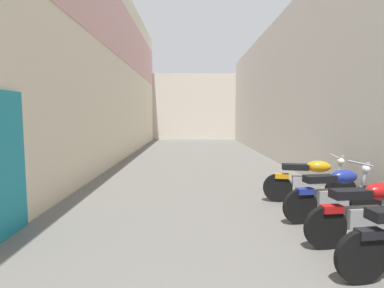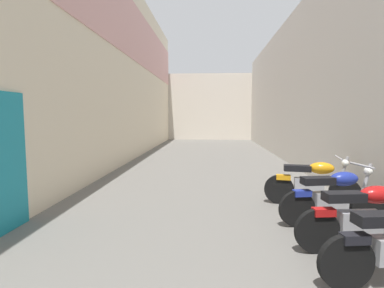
{
  "view_description": "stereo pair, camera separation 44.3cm",
  "coord_description": "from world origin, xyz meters",
  "views": [
    {
      "loc": [
        -0.33,
        1.21,
        1.83
      ],
      "look_at": [
        -0.28,
        7.49,
        1.23
      ],
      "focal_mm": 28.25,
      "sensor_mm": 36.0,
      "label": 1
    },
    {
      "loc": [
        0.11,
        1.23,
        1.83
      ],
      "look_at": [
        -0.28,
        7.49,
        1.23
      ],
      "focal_mm": 28.25,
      "sensor_mm": 36.0,
      "label": 2
    }
  ],
  "objects": [
    {
      "name": "motorcycle_fifth",
      "position": [
        2.15,
        5.28,
        0.5
      ],
      "size": [
        1.85,
        0.58,
        1.04
      ],
      "color": "black",
      "rests_on": "ground"
    },
    {
      "name": "building_left",
      "position": [
        -3.29,
        11.89,
        3.7
      ],
      "size": [
        0.45,
        23.88,
        7.32
      ],
      "color": "beige",
      "rests_on": "ground"
    },
    {
      "name": "motorcycle_seventh",
      "position": [
        2.15,
        7.36,
        0.5
      ],
      "size": [
        1.83,
        0.58,
        1.04
      ],
      "color": "black",
      "rests_on": "ground"
    },
    {
      "name": "building_far_end",
      "position": [
        0.0,
        24.88,
        2.46
      ],
      "size": [
        9.19,
        2.0,
        4.92
      ],
      "primitive_type": "cube",
      "color": "beige",
      "rests_on": "ground"
    },
    {
      "name": "motorcycle_sixth",
      "position": [
        2.15,
        6.27,
        0.5
      ],
      "size": [
        1.84,
        0.58,
        1.04
      ],
      "color": "black",
      "rests_on": "ground"
    },
    {
      "name": "building_right",
      "position": [
        3.29,
        11.94,
        2.82
      ],
      "size": [
        0.45,
        23.88,
        5.64
      ],
      "color": "beige",
      "rests_on": "ground"
    },
    {
      "name": "ground_plane",
      "position": [
        0.0,
        9.94,
        0.0
      ],
      "size": [
        39.88,
        39.88,
        0.0
      ],
      "primitive_type": "plane",
      "color": "#66635E"
    }
  ]
}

